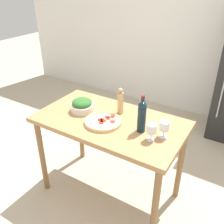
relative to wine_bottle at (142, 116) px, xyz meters
The scene contains 9 objects.
ground_plane 1.08m from the wine_bottle, behind, with size 14.00×14.00×0.00m, color #BCAD93.
wall_back 2.30m from the wine_bottle, 98.06° to the left, with size 6.40×0.08×2.60m.
prep_counter 0.41m from the wine_bottle, behind, with size 1.34×0.75×0.89m.
wine_bottle is the anchor object (origin of this frame).
wine_glass_near 0.15m from the wine_bottle, 30.78° to the right, with size 0.08×0.08×0.14m.
wine_glass_far 0.20m from the wine_bottle, ahead, with size 0.08×0.08×0.14m.
pepper_mill 0.35m from the wine_bottle, 149.39° to the left, with size 0.06×0.06×0.25m.
salad_bowl 0.63m from the wine_bottle, behind, with size 0.22×0.22×0.13m.
homemade_pizza 0.37m from the wine_bottle, 169.45° to the right, with size 0.33×0.33×0.03m.
Camera 1 is at (1.03, -1.63, 2.03)m, focal length 40.00 mm.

